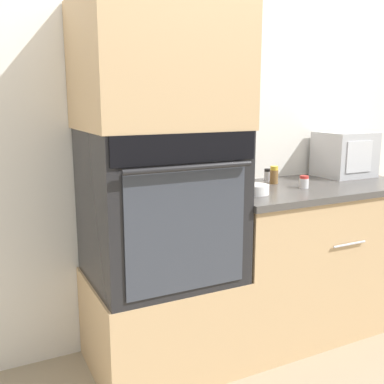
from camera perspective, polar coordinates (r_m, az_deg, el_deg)
name	(u,v)px	position (r m, az deg, el deg)	size (l,w,h in m)	color
ground_plane	(252,376)	(2.44, 7.59, -22.11)	(12.00, 12.00, 0.00)	gray
wall_back	(195,118)	(2.57, 0.34, 9.39)	(8.00, 0.05, 2.50)	silver
oven_cabinet_base	(162,320)	(2.39, -3.85, -15.93)	(0.71, 0.60, 0.49)	tan
wall_oven	(160,205)	(2.18, -4.03, -1.62)	(0.69, 0.64, 0.73)	black
oven_cabinet_upper	(158,65)	(2.13, -4.33, 15.82)	(0.71, 0.60, 0.58)	tan
counter_unit	(308,256)	(2.79, 14.51, -7.87)	(1.20, 0.63, 0.87)	tan
microwave	(345,154)	(3.02, 18.80, 4.56)	(0.33, 0.28, 0.28)	#B2B5BA
knife_block	(235,170)	(2.55, 5.52, 2.77)	(0.09, 0.12, 0.22)	brown
bowl	(256,189)	(2.34, 8.10, 0.34)	(0.14, 0.14, 0.05)	white
condiment_jar_near	(274,175)	(2.65, 10.37, 2.12)	(0.05, 0.05, 0.10)	brown
condiment_jar_mid	(268,175)	(2.74, 9.60, 2.16)	(0.05, 0.05, 0.07)	silver
condiment_jar_far	(304,182)	(2.55, 14.04, 1.24)	(0.05, 0.05, 0.07)	silver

